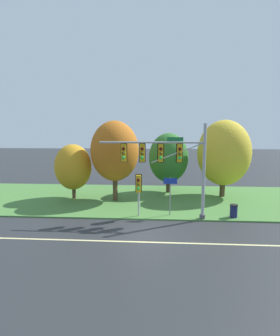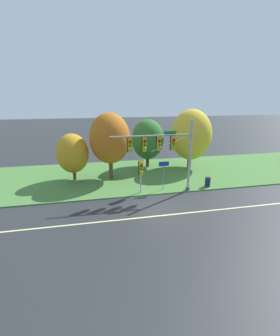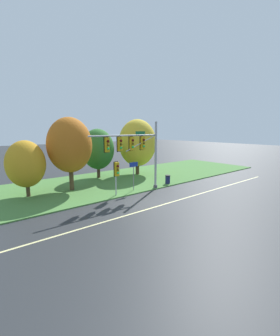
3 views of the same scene
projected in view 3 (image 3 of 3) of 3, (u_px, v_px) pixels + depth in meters
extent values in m
plane|color=#282B2D|center=(144.00, 203.00, 18.37)|extent=(160.00, 160.00, 0.00)
cube|color=beige|center=(154.00, 207.00, 17.45)|extent=(36.00, 0.16, 0.01)
cube|color=#477A38|center=(96.00, 184.00, 24.68)|extent=(48.00, 11.50, 0.10)
cylinder|color=#9EA0A5|center=(156.00, 155.00, 22.28)|extent=(0.22, 0.22, 6.62)
cylinder|color=#4C4C51|center=(155.00, 186.00, 22.82)|extent=(0.40, 0.40, 0.30)
cylinder|color=#9EA0A5|center=(126.00, 136.00, 19.70)|extent=(7.21, 0.14, 0.14)
cylinder|color=#9EA0A5|center=(142.00, 143.00, 20.94)|extent=(3.63, 0.08, 1.47)
cube|color=gold|center=(143.00, 143.00, 21.02)|extent=(0.34, 0.28, 1.22)
cube|color=black|center=(142.00, 143.00, 21.14)|extent=(0.46, 0.04, 1.34)
sphere|color=#4C0C0C|center=(144.00, 140.00, 20.83)|extent=(0.22, 0.22, 0.22)
sphere|color=#51420C|center=(144.00, 143.00, 20.88)|extent=(0.22, 0.22, 0.22)
sphere|color=green|center=(144.00, 146.00, 20.93)|extent=(0.22, 0.22, 0.22)
cube|color=gold|center=(132.00, 144.00, 20.22)|extent=(0.34, 0.28, 1.22)
cube|color=black|center=(131.00, 143.00, 20.34)|extent=(0.46, 0.04, 1.34)
sphere|color=#4C0C0C|center=(133.00, 140.00, 20.03)|extent=(0.22, 0.22, 0.22)
sphere|color=#51420C|center=(133.00, 144.00, 20.08)|extent=(0.22, 0.22, 0.22)
sphere|color=green|center=(133.00, 147.00, 20.14)|extent=(0.22, 0.22, 0.22)
cube|color=gold|center=(120.00, 144.00, 19.43)|extent=(0.34, 0.28, 1.22)
cube|color=black|center=(119.00, 144.00, 19.55)|extent=(0.46, 0.04, 1.34)
sphere|color=#4C0C0C|center=(121.00, 141.00, 19.24)|extent=(0.22, 0.22, 0.22)
sphere|color=#51420C|center=(121.00, 144.00, 19.29)|extent=(0.22, 0.22, 0.22)
sphere|color=green|center=(121.00, 148.00, 19.34)|extent=(0.22, 0.22, 0.22)
cube|color=gold|center=(107.00, 145.00, 18.63)|extent=(0.34, 0.28, 1.22)
cube|color=black|center=(106.00, 145.00, 18.75)|extent=(0.46, 0.04, 1.34)
sphere|color=#4C0C0C|center=(108.00, 141.00, 18.44)|extent=(0.22, 0.22, 0.22)
sphere|color=#51420C|center=(108.00, 145.00, 18.49)|extent=(0.22, 0.22, 0.22)
sphere|color=green|center=(108.00, 149.00, 18.55)|extent=(0.22, 0.22, 0.22)
cube|color=#196B33|center=(140.00, 133.00, 20.62)|extent=(1.10, 0.04, 0.28)
cylinder|color=#9EA0A5|center=(116.00, 179.00, 20.07)|extent=(0.12, 0.12, 2.97)
cube|color=gold|center=(117.00, 169.00, 19.75)|extent=(0.34, 0.28, 1.22)
cube|color=black|center=(116.00, 169.00, 19.88)|extent=(0.46, 0.04, 1.34)
sphere|color=#4C0C0C|center=(118.00, 166.00, 19.57)|extent=(0.22, 0.22, 0.22)
sphere|color=#51420C|center=(118.00, 169.00, 19.62)|extent=(0.22, 0.22, 0.22)
sphere|color=green|center=(118.00, 173.00, 19.67)|extent=(0.22, 0.22, 0.22)
cylinder|color=slate|center=(134.00, 176.00, 21.75)|extent=(0.08, 0.08, 2.81)
cube|color=#193399|center=(134.00, 164.00, 21.53)|extent=(0.98, 0.03, 0.43)
cylinder|color=#4C3823|center=(28.00, 185.00, 19.77)|extent=(0.33, 0.33, 2.01)
ellipsoid|color=#C68C1E|center=(26.00, 164.00, 19.44)|extent=(3.28, 3.28, 4.10)
cylinder|color=#4C3823|center=(71.00, 174.00, 21.79)|extent=(0.42, 0.42, 3.24)
ellipsoid|color=#B76019|center=(70.00, 145.00, 21.32)|extent=(4.20, 4.20, 5.25)
cylinder|color=#423021|center=(98.00, 168.00, 27.45)|extent=(0.39, 0.39, 2.43)
ellipsoid|color=#2D6B28|center=(98.00, 149.00, 27.06)|extent=(3.90, 3.90, 4.88)
cylinder|color=#4C3823|center=(137.00, 164.00, 29.54)|extent=(0.48, 0.48, 2.79)
ellipsoid|color=gold|center=(137.00, 143.00, 29.08)|extent=(4.85, 4.85, 6.06)
cylinder|color=#191E4C|center=(168.00, 180.00, 24.55)|extent=(0.52, 0.52, 0.85)
cylinder|color=black|center=(168.00, 176.00, 24.47)|extent=(0.56, 0.56, 0.08)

